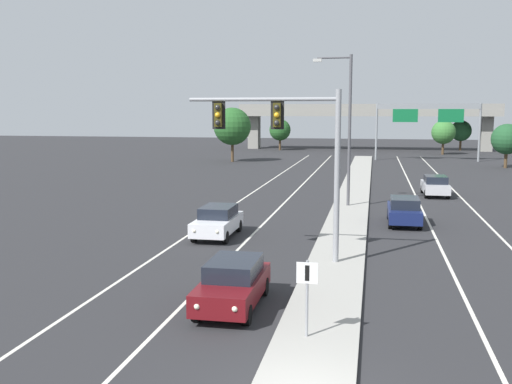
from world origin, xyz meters
name	(u,v)px	position (x,y,z in m)	size (l,w,h in m)	color
median_island	(343,236)	(0.00, 18.00, 0.07)	(2.40, 110.00, 0.15)	#9E9B93
lane_stripe_oncoming_center	(276,212)	(-4.70, 25.00, 0.00)	(0.14, 100.00, 0.01)	silver
lane_stripe_receding_center	(426,217)	(4.70, 25.00, 0.00)	(0.14, 100.00, 0.01)	silver
edge_stripe_left	(226,210)	(-8.00, 25.00, 0.00)	(0.14, 100.00, 0.01)	silver
edge_stripe_right	(482,218)	(8.00, 25.00, 0.00)	(0.14, 100.00, 0.01)	silver
overhead_signal_mast	(290,140)	(-2.00, 12.26, 5.27)	(6.44, 0.44, 7.20)	gray
median_sign_post	(307,287)	(-0.27, 3.66, 1.59)	(0.60, 0.10, 2.20)	gray
street_lamp_median	(346,121)	(-0.40, 27.63, 5.79)	(2.58, 0.28, 10.00)	#4C4C51
car_oncoming_darkred	(233,283)	(-3.00, 6.15, 0.82)	(1.85, 4.48, 1.58)	#5B0F14
car_oncoming_white	(218,221)	(-6.39, 16.84, 0.82)	(1.84, 4.48, 1.58)	silver
car_receding_navy	(404,210)	(3.25, 22.15, 0.82)	(1.83, 4.47, 1.58)	#141E4C
car_receding_silver	(435,185)	(6.14, 34.50, 0.82)	(1.87, 4.49, 1.58)	#B7B7BC
highway_sign_gantry	(428,114)	(8.20, 68.02, 6.16)	(13.28, 0.42, 7.50)	gray
overpass_bridge	(366,115)	(0.00, 89.21, 5.78)	(42.40, 6.40, 7.65)	gray
tree_far_right_c	(507,139)	(16.30, 59.59, 3.29)	(3.49, 3.49, 5.06)	#4C3823
tree_far_left_a	(280,130)	(-14.04, 85.58, 3.36)	(3.56, 3.56, 5.16)	#4C3823
tree_far_left_b	(232,126)	(-16.44, 61.68, 4.53)	(4.80, 4.80, 6.94)	#4C3823
tree_far_right_a	(444,132)	(11.59, 80.30, 3.35)	(3.55, 3.55, 5.14)	#4C3823
tree_far_right_b	(461,131)	(15.51, 90.86, 3.24)	(3.44, 3.44, 4.97)	#4C3823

